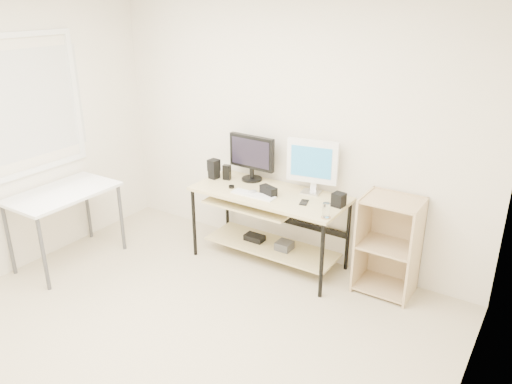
{
  "coord_description": "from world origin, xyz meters",
  "views": [
    {
      "loc": [
        2.28,
        -2.11,
        2.52
      ],
      "look_at": [
        0.08,
        1.3,
        0.89
      ],
      "focal_mm": 35.0,
      "sensor_mm": 36.0,
      "label": 1
    }
  ],
  "objects_px": {
    "white_imac": "(312,163)",
    "desk": "(267,212)",
    "shelf_unit": "(390,244)",
    "audio_controller": "(227,172)",
    "black_monitor": "(252,155)",
    "side_table": "(63,199)"
  },
  "relations": [
    {
      "from": "side_table",
      "to": "black_monitor",
      "type": "bearing_deg",
      "value": 42.67
    },
    {
      "from": "side_table",
      "to": "audio_controller",
      "type": "relative_size",
      "value": 6.45
    },
    {
      "from": "side_table",
      "to": "black_monitor",
      "type": "xyz_separation_m",
      "value": [
        1.35,
        1.25,
        0.34
      ]
    },
    {
      "from": "desk",
      "to": "black_monitor",
      "type": "bearing_deg",
      "value": 147.82
    },
    {
      "from": "white_imac",
      "to": "desk",
      "type": "bearing_deg",
      "value": -161.44
    },
    {
      "from": "shelf_unit",
      "to": "audio_controller",
      "type": "height_order",
      "value": "audio_controller"
    },
    {
      "from": "desk",
      "to": "side_table",
      "type": "distance_m",
      "value": 1.97
    },
    {
      "from": "black_monitor",
      "to": "audio_controller",
      "type": "bearing_deg",
      "value": -148.42
    },
    {
      "from": "shelf_unit",
      "to": "white_imac",
      "type": "height_order",
      "value": "white_imac"
    },
    {
      "from": "side_table",
      "to": "audio_controller",
      "type": "height_order",
      "value": "audio_controller"
    },
    {
      "from": "shelf_unit",
      "to": "white_imac",
      "type": "relative_size",
      "value": 1.74
    },
    {
      "from": "shelf_unit",
      "to": "side_table",
      "type": "bearing_deg",
      "value": -156.67
    },
    {
      "from": "black_monitor",
      "to": "desk",
      "type": "bearing_deg",
      "value": -30.4
    },
    {
      "from": "audio_controller",
      "to": "shelf_unit",
      "type": "bearing_deg",
      "value": -8.35
    },
    {
      "from": "desk",
      "to": "audio_controller",
      "type": "xyz_separation_m",
      "value": [
        -0.52,
        0.06,
        0.29
      ]
    },
    {
      "from": "side_table",
      "to": "audio_controller",
      "type": "bearing_deg",
      "value": 44.69
    },
    {
      "from": "black_monitor",
      "to": "side_table",
      "type": "bearing_deg",
      "value": -135.54
    },
    {
      "from": "shelf_unit",
      "to": "black_monitor",
      "type": "distance_m",
      "value": 1.58
    },
    {
      "from": "side_table",
      "to": "white_imac",
      "type": "bearing_deg",
      "value": 31.92
    },
    {
      "from": "side_table",
      "to": "white_imac",
      "type": "xyz_separation_m",
      "value": [
        2.02,
        1.26,
        0.38
      ]
    },
    {
      "from": "shelf_unit",
      "to": "black_monitor",
      "type": "xyz_separation_m",
      "value": [
        -1.48,
        0.03,
        0.56
      ]
    },
    {
      "from": "black_monitor",
      "to": "audio_controller",
      "type": "distance_m",
      "value": 0.31
    }
  ]
}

